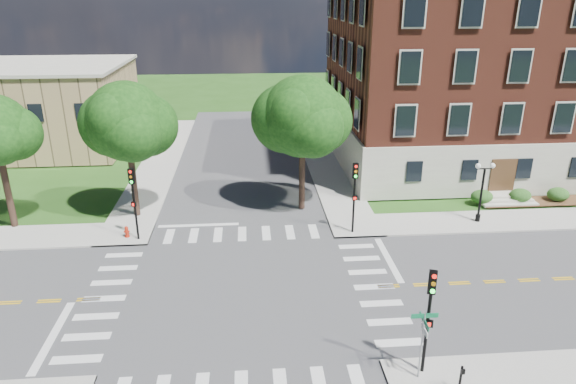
{
  "coord_description": "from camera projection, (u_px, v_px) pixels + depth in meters",
  "views": [
    {
      "loc": [
        0.57,
        -23.73,
        14.98
      ],
      "look_at": [
        3.0,
        6.45,
        3.2
      ],
      "focal_mm": 32.0,
      "sensor_mm": 36.0,
      "label": 1
    }
  ],
  "objects": [
    {
      "name": "stop_bar_east",
      "position": [
        388.0,
        259.0,
        30.88
      ],
      "size": [
        0.4,
        5.5,
        0.0
      ],
      "primitive_type": "cube",
      "color": "silver",
      "rests_on": "ground"
    },
    {
      "name": "twin_lamp_west",
      "position": [
        482.0,
        189.0,
        34.92
      ],
      "size": [
        1.36,
        0.36,
        4.23
      ],
      "color": "black",
      "rests_on": "ground"
    },
    {
      "name": "crosswalk_east",
      "position": [
        374.0,
        287.0,
        27.97
      ],
      "size": [
        2.2,
        10.2,
        0.02
      ],
      "primitive_type": null,
      "color": "silver",
      "rests_on": "ground"
    },
    {
      "name": "secondary_building",
      "position": [
        25.0,
        106.0,
        52.1
      ],
      "size": [
        20.4,
        15.4,
        8.3
      ],
      "color": "#9F8358",
      "rests_on": "ground"
    },
    {
      "name": "tree_c",
      "position": [
        127.0,
        122.0,
        34.34
      ],
      "size": [
        5.38,
        5.38,
        9.52
      ],
      "color": "#2E2117",
      "rests_on": "ground"
    },
    {
      "name": "sidewalk_ne",
      "position": [
        427.0,
        184.0,
        42.84
      ],
      "size": [
        34.0,
        34.0,
        0.12
      ],
      "color": "#9E9B93",
      "rests_on": "ground"
    },
    {
      "name": "road_ew",
      "position": [
        242.0,
        293.0,
        27.43
      ],
      "size": [
        90.0,
        12.0,
        0.01
      ],
      "primitive_type": "cube",
      "color": "#3D3D3F",
      "rests_on": "ground"
    },
    {
      "name": "traffic_signal_se",
      "position": [
        429.0,
        309.0,
        20.49
      ],
      "size": [
        0.38,
        0.45,
        4.8
      ],
      "color": "black",
      "rests_on": "ground"
    },
    {
      "name": "sidewalk_nw",
      "position": [
        48.0,
        195.0,
        40.54
      ],
      "size": [
        34.0,
        34.0,
        0.12
      ],
      "color": "#9E9B93",
      "rests_on": "ground"
    },
    {
      "name": "road_ns",
      "position": [
        242.0,
        293.0,
        27.43
      ],
      "size": [
        12.0,
        90.0,
        0.01
      ],
      "primitive_type": "cube",
      "color": "#3D3D3F",
      "rests_on": "ground"
    },
    {
      "name": "tree_d",
      "position": [
        303.0,
        117.0,
        35.53
      ],
      "size": [
        5.74,
        5.74,
        9.73
      ],
      "color": "#2E2117",
      "rests_on": "ground"
    },
    {
      "name": "push_button_post",
      "position": [
        461.0,
        377.0,
        20.26
      ],
      "size": [
        0.14,
        0.21,
        1.2
      ],
      "color": "black",
      "rests_on": "ground"
    },
    {
      "name": "street_sign_pole",
      "position": [
        423.0,
        333.0,
        20.48
      ],
      "size": [
        1.1,
        1.1,
        3.1
      ],
      "color": "gray",
      "rests_on": "ground"
    },
    {
      "name": "fire_hydrant",
      "position": [
        127.0,
        232.0,
        33.34
      ],
      "size": [
        0.35,
        0.35,
        0.75
      ],
      "color": "#B6220E",
      "rests_on": "ground"
    },
    {
      "name": "traffic_signal_nw",
      "position": [
        133.0,
        195.0,
        32.07
      ],
      "size": [
        0.38,
        0.46,
        4.8
      ],
      "color": "black",
      "rests_on": "ground"
    },
    {
      "name": "main_building",
      "position": [
        504.0,
        71.0,
        46.63
      ],
      "size": [
        30.6,
        22.4,
        16.5
      ],
      "color": "#B1AD9C",
      "rests_on": "ground"
    },
    {
      "name": "ground",
      "position": [
        242.0,
        293.0,
        27.43
      ],
      "size": [
        160.0,
        160.0,
        0.0
      ],
      "primitive_type": "plane",
      "color": "#234D15",
      "rests_on": "ground"
    },
    {
      "name": "traffic_signal_ne",
      "position": [
        355.0,
        189.0,
        33.04
      ],
      "size": [
        0.35,
        0.39,
        4.8
      ],
      "color": "black",
      "rests_on": "ground"
    }
  ]
}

